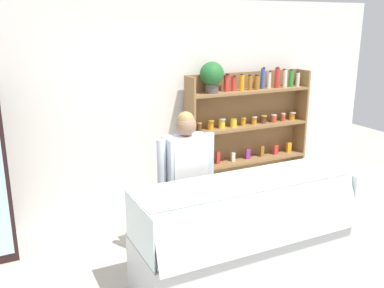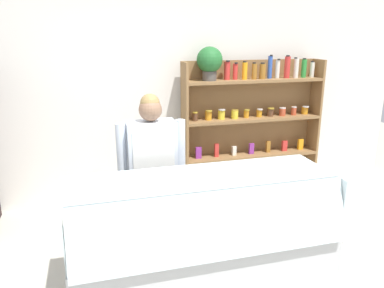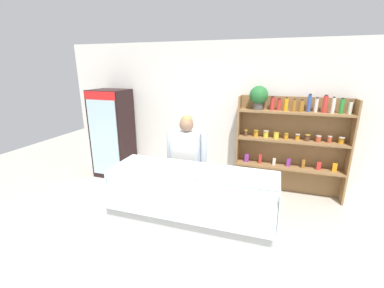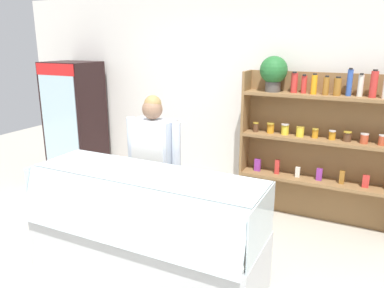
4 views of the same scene
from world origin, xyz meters
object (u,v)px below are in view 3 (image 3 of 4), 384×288
deli_display_case (192,220)px  drinks_fridge (113,134)px  shop_clerk (187,158)px  shelving_unit (286,135)px

deli_display_case → drinks_fridge: bearing=144.5°
drinks_fridge → deli_display_case: (2.28, -1.63, -0.59)m
shop_clerk → shelving_unit: bearing=40.0°
shop_clerk → drinks_fridge: bearing=153.5°
shelving_unit → deli_display_case: size_ratio=0.92×
drinks_fridge → shelving_unit: 3.42m
drinks_fridge → deli_display_case: drinks_fridge is taller
drinks_fridge → deli_display_case: size_ratio=0.86×
deli_display_case → shop_clerk: 0.93m
shelving_unit → shop_clerk: shelving_unit is taller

